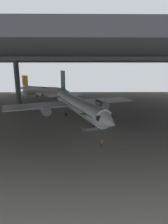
{
  "coord_description": "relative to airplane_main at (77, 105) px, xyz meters",
  "views": [
    {
      "loc": [
        0.09,
        -47.07,
        14.28
      ],
      "look_at": [
        0.76,
        -0.79,
        2.69
      ],
      "focal_mm": 30.46,
      "sensor_mm": 36.0,
      "label": 1
    }
  ],
  "objects": [
    {
      "name": "ground_plane",
      "position": [
        1.07,
        -3.95,
        -3.61
      ],
      "size": [
        110.0,
        110.0,
        0.0
      ],
      "primitive_type": "plane",
      "color": "gray"
    },
    {
      "name": "hangar_structure",
      "position": [
        0.98,
        9.81,
        12.71
      ],
      "size": [
        121.0,
        99.0,
        16.96
      ],
      "color": "#4C4F54",
      "rests_on": "ground_plane"
    },
    {
      "name": "airplane_main",
      "position": [
        0.0,
        0.0,
        0.0
      ],
      "size": [
        38.28,
        38.44,
        12.34
      ],
      "color": "white",
      "rests_on": "ground_plane"
    },
    {
      "name": "boarding_stairs",
      "position": [
        3.32,
        -10.52,
        -2.87
      ],
      "size": [
        4.59,
        2.88,
        4.84
      ],
      "color": "slate",
      "rests_on": "ground_plane"
    },
    {
      "name": "crew_worker_near_nose",
      "position": [
        4.76,
        -19.91,
        -2.7
      ],
      "size": [
        0.25,
        0.55,
        1.61
      ],
      "color": "#232838",
      "rests_on": "ground_plane"
    },
    {
      "name": "crew_worker_by_stairs",
      "position": [
        5.39,
        -7.83,
        -2.69
      ],
      "size": [
        0.36,
        0.49,
        1.63
      ],
      "color": "#232838",
      "rests_on": "ground_plane"
    },
    {
      "name": "airplane_distant",
      "position": [
        -16.73,
        35.62,
        -0.57
      ],
      "size": [
        26.65,
        26.81,
        9.29
      ],
      "color": "white",
      "rests_on": "ground_plane"
    },
    {
      "name": "traffic_cone_orange",
      "position": [
        8.77,
        -20.69,
        -3.32
      ],
      "size": [
        0.36,
        0.36,
        0.6
      ],
      "color": "black",
      "rests_on": "ground_plane"
    }
  ]
}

